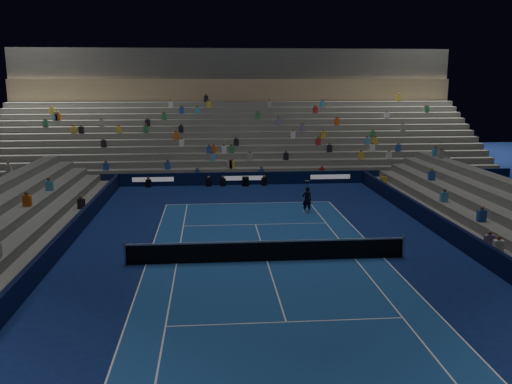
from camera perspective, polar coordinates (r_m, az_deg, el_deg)
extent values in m
plane|color=#0D1B52|center=(25.06, 1.16, -7.29)|extent=(90.00, 90.00, 0.00)
cube|color=navy|center=(25.06, 1.16, -7.28)|extent=(10.97, 23.77, 0.01)
cube|color=black|center=(42.82, -1.40, 1.44)|extent=(44.00, 0.25, 1.00)
cube|color=black|center=(27.61, 21.71, -5.25)|extent=(0.25, 37.00, 1.00)
cube|color=black|center=(25.80, -20.93, -6.36)|extent=(0.25, 37.00, 1.00)
cube|color=slate|center=(43.85, -1.48, 1.36)|extent=(44.00, 1.00, 0.50)
cube|color=slate|center=(44.79, -1.56, 1.90)|extent=(44.00, 1.00, 1.00)
cube|color=slate|center=(45.73, -1.63, 2.42)|extent=(44.00, 1.00, 1.50)
cube|color=slate|center=(46.68, -1.70, 2.93)|extent=(44.00, 1.00, 2.00)
cube|color=slate|center=(47.62, -1.77, 3.41)|extent=(44.00, 1.00, 2.50)
cube|color=slate|center=(48.58, -1.84, 3.87)|extent=(44.00, 1.00, 3.00)
cube|color=slate|center=(49.53, -1.90, 4.32)|extent=(44.00, 1.00, 3.50)
cube|color=slate|center=(50.49, -1.96, 4.74)|extent=(44.00, 1.00, 4.00)
cube|color=slate|center=(51.46, -2.02, 5.16)|extent=(44.00, 1.00, 4.50)
cube|color=slate|center=(52.42, -2.07, 5.55)|extent=(44.00, 1.00, 5.00)
cube|color=slate|center=(53.39, -2.13, 5.94)|extent=(44.00, 1.00, 5.50)
cube|color=slate|center=(54.36, -2.18, 6.31)|extent=(44.00, 1.00, 6.00)
cube|color=#97815D|center=(55.22, -2.27, 10.65)|extent=(44.00, 0.60, 2.20)
cube|color=#41413F|center=(56.62, -2.36, 13.31)|extent=(44.00, 2.40, 3.00)
cube|color=slate|center=(28.04, 23.14, -5.64)|extent=(1.00, 37.00, 0.50)
cube|color=slate|center=(28.45, 24.97, -5.03)|extent=(1.00, 37.00, 1.00)
cube|color=slate|center=(26.11, -22.59, -6.85)|extent=(1.00, 37.00, 0.50)
cube|color=slate|center=(26.36, -24.71, -6.29)|extent=(1.00, 37.00, 1.00)
cylinder|color=#B2B2B7|center=(25.07, -13.64, -6.30)|extent=(0.10, 0.10, 1.10)
cylinder|color=#B2B2B7|center=(26.31, 15.24, -5.52)|extent=(0.10, 0.10, 1.10)
cube|color=black|center=(24.92, 1.17, -6.31)|extent=(12.80, 0.03, 0.90)
cube|color=white|center=(24.77, 1.17, -5.24)|extent=(12.80, 0.04, 0.08)
imported|color=black|center=(33.92, 5.38, -0.81)|extent=(0.63, 0.44, 1.64)
cube|color=black|center=(42.40, -1.11, 1.13)|extent=(0.55, 0.66, 0.69)
cylinder|color=black|center=(41.88, -1.07, 1.28)|extent=(0.18, 0.36, 0.16)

